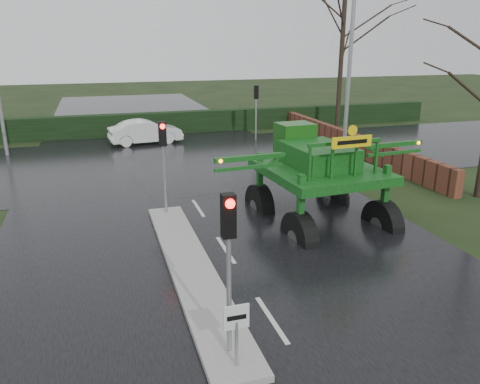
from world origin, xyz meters
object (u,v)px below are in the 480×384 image
object	(u,v)px
keep_left_sign	(236,326)
white_sedan	(146,144)
crop_sprayer	(299,173)
traffic_signal_near	(229,241)
traffic_signal_far	(256,100)
traffic_signal_mid	(163,148)
street_light_right	(345,46)

from	to	relation	value
keep_left_sign	white_sedan	world-z (taller)	keep_left_sign
crop_sprayer	white_sedan	size ratio (longest dim) A/B	1.81
traffic_signal_near	white_sedan	xyz separation A→B (m)	(0.73, 21.91, -2.59)
traffic_signal_far	crop_sprayer	world-z (taller)	crop_sprayer
traffic_signal_mid	keep_left_sign	bearing A→B (deg)	-90.00
crop_sprayer	traffic_signal_mid	bearing A→B (deg)	136.76
traffic_signal_far	crop_sprayer	size ratio (longest dim) A/B	0.43
traffic_signal_near	traffic_signal_mid	bearing A→B (deg)	90.00
traffic_signal_far	traffic_signal_mid	bearing A→B (deg)	58.07
traffic_signal_near	traffic_signal_mid	distance (m)	8.50
traffic_signal_near	street_light_right	bearing A→B (deg)	53.87
keep_left_sign	traffic_signal_far	bearing A→B (deg)	70.07
keep_left_sign	traffic_signal_mid	world-z (taller)	traffic_signal_mid
traffic_signal_near	street_light_right	world-z (taller)	street_light_right
traffic_signal_far	street_light_right	bearing A→B (deg)	101.95
street_light_right	traffic_signal_mid	bearing A→B (deg)	-154.60
traffic_signal_mid	traffic_signal_far	bearing A→B (deg)	58.07
traffic_signal_mid	crop_sprayer	distance (m)	4.97
keep_left_sign	traffic_signal_near	distance (m)	1.61
crop_sprayer	white_sedan	distance (m)	16.97
traffic_signal_near	white_sedan	bearing A→B (deg)	88.08
traffic_signal_mid	street_light_right	world-z (taller)	street_light_right
traffic_signal_mid	white_sedan	bearing A→B (deg)	86.87
keep_left_sign	white_sedan	distance (m)	22.44
keep_left_sign	street_light_right	distance (m)	17.23
traffic_signal_near	crop_sprayer	xyz separation A→B (m)	(3.84, 5.37, -0.42)
traffic_signal_near	traffic_signal_far	size ratio (longest dim) A/B	1.00
keep_left_sign	traffic_signal_far	world-z (taller)	traffic_signal_far
traffic_signal_far	keep_left_sign	bearing A→B (deg)	70.07
traffic_signal_near	white_sedan	world-z (taller)	traffic_signal_near
traffic_signal_mid	white_sedan	xyz separation A→B (m)	(0.73, 13.41, -2.59)
keep_left_sign	white_sedan	bearing A→B (deg)	88.12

